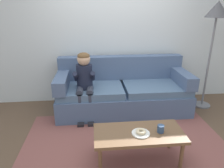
% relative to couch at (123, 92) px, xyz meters
% --- Properties ---
extents(ground, '(10.00, 10.00, 0.00)m').
position_rel_couch_xyz_m(ground, '(-0.11, -0.85, -0.34)').
color(ground, brown).
extents(wall_back, '(8.00, 0.10, 2.80)m').
position_rel_couch_xyz_m(wall_back, '(-0.11, 0.55, 1.06)').
color(wall_back, silver).
rests_on(wall_back, ground).
extents(area_rug, '(2.79, 1.87, 0.01)m').
position_rel_couch_xyz_m(area_rug, '(-0.11, -1.10, -0.33)').
color(area_rug, brown).
rests_on(area_rug, ground).
extents(couch, '(2.28, 0.90, 0.93)m').
position_rel_couch_xyz_m(couch, '(0.00, 0.00, 0.00)').
color(couch, slate).
rests_on(couch, ground).
extents(coffee_table, '(1.05, 0.49, 0.40)m').
position_rel_couch_xyz_m(coffee_table, '(-0.01, -1.37, 0.02)').
color(coffee_table, brown).
rests_on(coffee_table, ground).
extents(person_child, '(0.34, 0.58, 1.10)m').
position_rel_couch_xyz_m(person_child, '(-0.66, -0.21, 0.33)').
color(person_child, '#1E2338').
rests_on(person_child, ground).
extents(plate, '(0.21, 0.21, 0.01)m').
position_rel_couch_xyz_m(plate, '(0.00, -1.40, 0.07)').
color(plate, white).
rests_on(plate, coffee_table).
extents(donut, '(0.17, 0.17, 0.04)m').
position_rel_couch_xyz_m(donut, '(0.00, -1.40, 0.10)').
color(donut, beige).
rests_on(donut, plate).
extents(mug, '(0.08, 0.08, 0.09)m').
position_rel_couch_xyz_m(mug, '(0.24, -1.39, 0.11)').
color(mug, '#334C72').
rests_on(mug, coffee_table).
extents(floor_lamp, '(0.39, 0.39, 1.87)m').
position_rel_couch_xyz_m(floor_lamp, '(1.53, -0.01, 1.25)').
color(floor_lamp, slate).
rests_on(floor_lamp, ground).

